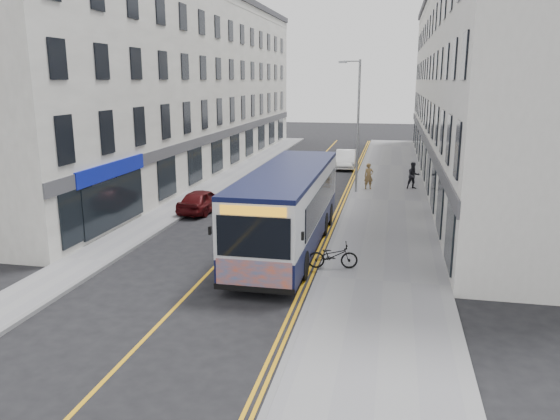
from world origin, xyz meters
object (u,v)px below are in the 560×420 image
at_px(streetlamp, 357,122).
at_px(car_white, 346,159).
at_px(car_maroon, 202,201).
at_px(pedestrian_far, 413,176).
at_px(city_bus, 288,206).
at_px(bicycle, 333,256).
at_px(pedestrian_near, 369,176).

xyz_separation_m(streetlamp, car_white, (-1.43, 9.83, -3.67)).
distance_m(streetlamp, car_maroon, 10.68).
distance_m(pedestrian_far, car_white, 9.57).
bearing_deg(city_bus, bicycle, -48.62).
distance_m(city_bus, bicycle, 3.42).
xyz_separation_m(pedestrian_far, car_maroon, (-11.11, -8.19, -0.33)).
xyz_separation_m(pedestrian_far, car_white, (-4.98, 8.17, -0.25)).
relative_size(city_bus, car_white, 2.68).
bearing_deg(car_white, city_bus, -93.90).
height_order(pedestrian_near, car_white, pedestrian_near).
distance_m(bicycle, pedestrian_near, 15.26).
bearing_deg(pedestrian_near, pedestrian_far, -5.93).
height_order(bicycle, pedestrian_far, pedestrian_far).
relative_size(bicycle, pedestrian_far, 1.09).
relative_size(car_white, car_maroon, 1.17).
bearing_deg(pedestrian_near, city_bus, -121.58).
distance_m(streetlamp, pedestrian_near, 3.67).
bearing_deg(pedestrian_far, city_bus, -130.92).
distance_m(car_white, car_maroon, 17.47).
relative_size(pedestrian_near, car_maroon, 0.45).
distance_m(bicycle, pedestrian_far, 16.28).
distance_m(streetlamp, bicycle, 14.76).
bearing_deg(city_bus, pedestrian_far, 68.17).
distance_m(pedestrian_far, car_maroon, 13.81).
bearing_deg(car_white, bicycle, -88.77).
bearing_deg(pedestrian_far, streetlamp, -173.89).
xyz_separation_m(city_bus, car_maroon, (-5.69, 5.34, -1.21)).
distance_m(streetlamp, car_white, 10.59).
bearing_deg(pedestrian_far, bicycle, -120.83).
bearing_deg(bicycle, pedestrian_far, -21.69).
height_order(streetlamp, bicycle, streetlamp).
height_order(pedestrian_far, car_white, pedestrian_far).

